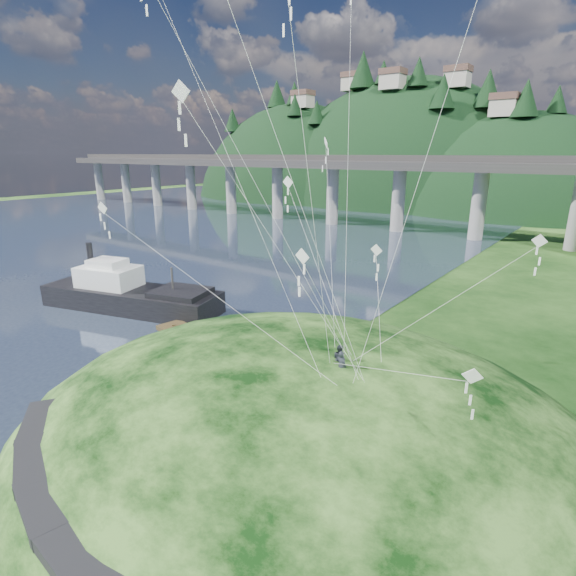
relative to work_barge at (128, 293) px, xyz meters
The scene contains 10 objects.
ground 20.56m from the work_barge, 25.14° to the right, with size 320.00×320.00×0.00m, color black.
water 57.56m from the work_barge, 158.28° to the left, with size 240.00×240.00×0.00m, color #2D3A53.
grass_hill 27.56m from the work_barge, 14.17° to the right, with size 36.00×32.00×13.00m.
footpath 31.89m from the work_barge, 35.35° to the right, with size 22.29×5.84×0.83m.
bridge 62.39m from the work_barge, 97.35° to the left, with size 160.00×11.00×15.00m.
far_ridge 116.55m from the work_barge, 102.44° to the left, with size 153.00×70.00×94.50m.
work_barge is the anchor object (origin of this frame).
wooden_dock 15.43m from the work_barge, ahead, with size 15.37×5.14×1.09m.
kite_flyers 29.67m from the work_barge, 12.39° to the right, with size 1.30×1.33×1.70m.
kite_swarm 31.11m from the work_barge, 13.43° to the right, with size 19.06×15.55×20.10m.
Camera 1 is at (20.90, -16.38, 15.47)m, focal length 28.00 mm.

